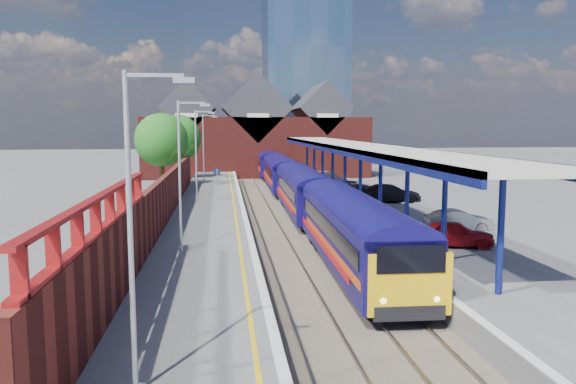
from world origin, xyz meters
The scene contains 24 objects.
ground centered at (0.00, 30.00, 0.00)m, with size 240.00×240.00×0.00m, color #5B5B5E.
ballast_bed centered at (0.00, 20.00, 0.03)m, with size 6.00×76.00×0.06m, color #473D33.
rails centered at (0.00, 20.00, 0.12)m, with size 4.51×76.00×0.14m.
left_platform centered at (-5.50, 20.00, 0.50)m, with size 5.00×76.00×1.00m, color #565659.
right_platform centered at (6.00, 20.00, 0.50)m, with size 6.00×76.00×1.00m, color #565659.
coping_left centered at (-3.15, 20.00, 1.02)m, with size 0.30×76.00×0.05m, color silver.
coping_right centered at (3.15, 20.00, 1.02)m, with size 0.30×76.00×0.05m, color silver.
yellow_line centered at (-3.75, 20.00, 1.01)m, with size 0.14×76.00×0.01m, color yellow.
train centered at (1.49, 29.92, 2.12)m, with size 3.11×65.95×3.45m.
canopy centered at (5.48, 21.95, 5.25)m, with size 4.50×52.00×4.48m.
lamp_post_a centered at (-6.36, -8.00, 4.99)m, with size 1.48×0.18×7.00m.
lamp_post_b centered at (-6.36, 6.00, 4.99)m, with size 1.48×0.18×7.00m.
lamp_post_c centered at (-6.36, 22.00, 4.99)m, with size 1.48×0.18×7.00m.
lamp_post_d centered at (-6.36, 38.00, 4.99)m, with size 1.48×0.18×7.00m.
platform_sign centered at (-5.00, 24.00, 2.69)m, with size 0.55×0.08×2.50m.
brick_wall centered at (-8.10, 13.54, 2.45)m, with size 0.35×50.00×3.86m.
station_building centered at (0.00, 58.00, 5.45)m, with size 30.00×12.12×13.78m.
glass_tower centered at (10.00, 80.00, 20.20)m, with size 14.20×14.20×40.30m.
tree_near centered at (-10.35, 35.91, 5.35)m, with size 5.20×5.20×8.10m.
tree_far centered at (-9.35, 43.91, 5.35)m, with size 5.20×5.20×8.10m.
parked_car_red centered at (6.63, 5.65, 1.64)m, with size 1.51×3.75×1.28m, color maroon.
parked_car_silver centered at (8.44, 9.33, 1.62)m, with size 1.30×3.74×1.23m, color #A09FA4.
parked_car_dark centered at (8.27, 21.73, 1.69)m, with size 1.94×4.78×1.39m, color black.
parked_car_blue centered at (6.48, 26.20, 1.61)m, with size 2.01×4.37×1.21m, color navy.
Camera 1 is at (-4.51, -20.10, 6.85)m, focal length 35.00 mm.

